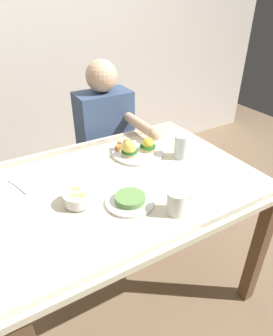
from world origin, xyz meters
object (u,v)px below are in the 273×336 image
Objects in this scene: dining_table at (123,198)px; eggs_benedict_plate at (137,150)px; coffee_mug at (177,202)px; diner_person at (108,138)px; fruit_bowl at (78,198)px; side_plate at (130,200)px; water_glass_near at (182,148)px; fork at (17,185)px.

eggs_benedict_plate reaches higher than dining_table.
diner_person is at bearing 81.83° from coffee_mug.
fruit_bowl reaches higher than side_plate.
side_plate is at bearing 132.57° from coffee_mug.
dining_table is at bearing 104.00° from coffee_mug.
diner_person reaches higher than dining_table.
diner_person is at bearing 71.07° from dining_table.
water_glass_near is (0.18, -0.14, 0.03)m from eggs_benedict_plate.
eggs_benedict_plate is 2.23× the size of water_glass_near.
fruit_bowl is 0.39m from coffee_mug.
diner_person reaches higher than coffee_mug.
eggs_benedict_plate is 0.41m from side_plate.
eggs_benedict_plate is 0.23m from water_glass_near.
eggs_benedict_plate is at bearing 44.48° from dining_table.
side_plate is at bearing -124.16° from eggs_benedict_plate.
coffee_mug reaches higher than fork.
dining_table is at bearing -174.47° from water_glass_near.
eggs_benedict_plate is at bearing 142.20° from water_glass_near.
water_glass_near reaches higher than coffee_mug.
eggs_benedict_plate is 1.35× the size of side_plate.
side_plate is at bearing -154.13° from water_glass_near.
eggs_benedict_plate reaches higher than fork.
fork is at bearing 136.16° from side_plate.
coffee_mug is 0.44m from water_glass_near.
water_glass_near is at bearing -37.80° from eggs_benedict_plate.
fruit_bowl is 1.08× the size of coffee_mug.
fork is 0.80m from water_glass_near.
coffee_mug reaches higher than side_plate.
side_plate reaches higher than dining_table.
fork is (-0.42, 0.19, 0.11)m from dining_table.
fork is (-0.19, 0.26, -0.03)m from fruit_bowl.
diner_person reaches higher than fork.
diner_person is at bearing 71.35° from side_plate.
diner_person reaches higher than fruit_bowl.
coffee_mug is at bearing -98.17° from diner_person.
eggs_benedict_plate is 0.44m from diner_person.
diner_person is at bearing 56.61° from fruit_bowl.
diner_person is (-0.15, 0.57, -0.14)m from water_glass_near.
side_plate reaches higher than fork.
dining_table is at bearing -108.93° from diner_person.
water_glass_near is at bearing 5.53° from dining_table.
coffee_mug is 0.92× the size of water_glass_near.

